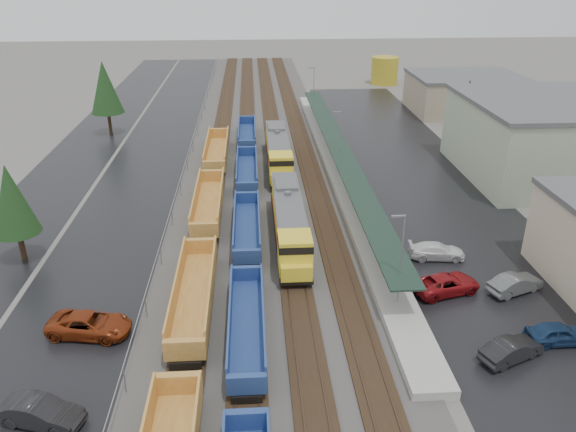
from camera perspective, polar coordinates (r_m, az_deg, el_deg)
name	(u,v)px	position (r m, az deg, el deg)	size (l,w,h in m)	color
ballast_strip	(261,150)	(79.61, -2.71, 6.67)	(20.00, 160.00, 0.08)	#302D2B
trackbed	(261,150)	(79.57, -2.72, 6.75)	(14.60, 160.00, 0.22)	black
west_parking_lot	(154,153)	(80.78, -13.47, 6.26)	(10.00, 160.00, 0.02)	black
west_road	(81,154)	(83.07, -20.32, 5.89)	(9.00, 160.00, 0.02)	black
east_commuter_lot	(413,172)	(73.03, 12.59, 4.38)	(16.00, 100.00, 0.02)	black
station_platform	(339,168)	(70.74, 5.21, 4.85)	(3.00, 80.00, 8.00)	#9E9B93
chainlink_fence	(192,144)	(78.07, -9.75, 7.18)	(0.08, 160.04, 2.02)	gray
distant_hills	(367,28)	(232.34, 8.08, 18.36)	(301.00, 140.00, 25.20)	#50614B
tree_west_near	(12,200)	(53.59, -26.27, 1.50)	(3.96, 3.96, 9.00)	#332316
tree_west_far	(105,87)	(90.14, -18.10, 12.31)	(4.84, 4.84, 11.00)	#332316
tree_east	(467,105)	(81.36, 17.71, 10.65)	(4.40, 4.40, 10.00)	#332316
locomotive_lead	(290,222)	(52.25, 0.16, -0.66)	(2.79, 18.40, 4.17)	black
locomotive_trail	(278,152)	(71.77, -1.00, 6.52)	(2.79, 18.40, 4.17)	black
well_string_yellow	(195,294)	(43.92, -9.48, -7.87)	(2.79, 85.49, 2.48)	#AD7130
well_string_blue	(247,269)	(47.04, -4.20, -5.35)	(2.48, 92.86, 2.20)	navy
storage_tank	(385,71)	(125.73, 9.78, 14.36)	(5.68, 5.68, 5.68)	#B19C23
parked_car_west_b	(40,413)	(37.06, -23.85, -17.82)	(4.96, 1.73, 1.64)	black
parked_car_west_c	(90,325)	(43.18, -19.51, -10.37)	(5.92, 2.73, 1.65)	maroon
parked_car_east_a	(511,350)	(41.40, 21.72, -12.53)	(4.63, 1.61, 1.53)	black
parked_car_east_b	(446,284)	(47.23, 15.77, -6.66)	(5.55, 2.56, 1.54)	maroon
parked_car_east_c	(437,251)	(52.16, 14.86, -3.47)	(5.01, 2.04, 1.45)	silver
parked_car_east_d	(558,334)	(44.26, 25.75, -10.72)	(4.50, 1.81, 1.53)	navy
parked_car_east_e	(515,284)	(49.04, 22.08, -6.40)	(4.73, 1.65, 1.56)	#545759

